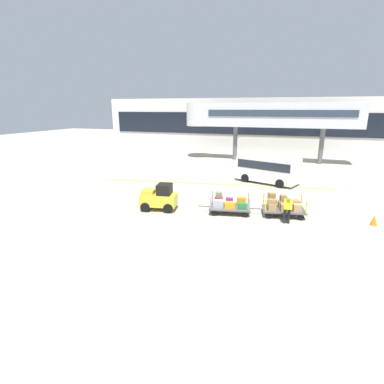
{
  "coord_description": "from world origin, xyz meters",
  "views": [
    {
      "loc": [
        2.94,
        -14.96,
        5.87
      ],
      "look_at": [
        -2.38,
        0.76,
        1.2
      ],
      "focal_mm": 28.05,
      "sensor_mm": 36.0,
      "label": 1
    }
  ],
  "objects_px": {
    "baggage_cart_lead": "(229,204)",
    "baggage_tug": "(159,198)",
    "baggage_cart_middle": "(283,206)",
    "shuttle_van": "(268,168)",
    "baggage_handler": "(288,208)",
    "safety_cone_near": "(374,220)"
  },
  "relations": [
    {
      "from": "baggage_tug",
      "to": "shuttle_van",
      "type": "bearing_deg",
      "value": 58.42
    },
    {
      "from": "baggage_cart_lead",
      "to": "safety_cone_near",
      "type": "xyz_separation_m",
      "value": [
        7.52,
        0.56,
        -0.24
      ]
    },
    {
      "from": "baggage_cart_middle",
      "to": "shuttle_van",
      "type": "bearing_deg",
      "value": 101.46
    },
    {
      "from": "shuttle_van",
      "to": "safety_cone_near",
      "type": "bearing_deg",
      "value": -51.22
    },
    {
      "from": "safety_cone_near",
      "to": "baggage_handler",
      "type": "bearing_deg",
      "value": -163.99
    },
    {
      "from": "baggage_tug",
      "to": "baggage_cart_lead",
      "type": "height_order",
      "value": "baggage_tug"
    },
    {
      "from": "baggage_cart_lead",
      "to": "shuttle_van",
      "type": "height_order",
      "value": "shuttle_van"
    },
    {
      "from": "baggage_cart_middle",
      "to": "baggage_handler",
      "type": "distance_m",
      "value": 1.29
    },
    {
      "from": "baggage_cart_lead",
      "to": "baggage_handler",
      "type": "height_order",
      "value": "baggage_handler"
    },
    {
      "from": "baggage_tug",
      "to": "baggage_cart_middle",
      "type": "distance_m",
      "value": 7.13
    },
    {
      "from": "shuttle_van",
      "to": "safety_cone_near",
      "type": "height_order",
      "value": "shuttle_van"
    },
    {
      "from": "baggage_cart_middle",
      "to": "baggage_handler",
      "type": "bearing_deg",
      "value": -77.9
    },
    {
      "from": "shuttle_van",
      "to": "baggage_handler",
      "type": "bearing_deg",
      "value": -78.45
    },
    {
      "from": "baggage_handler",
      "to": "shuttle_van",
      "type": "bearing_deg",
      "value": 101.55
    },
    {
      "from": "baggage_cart_middle",
      "to": "baggage_tug",
      "type": "bearing_deg",
      "value": -169.48
    },
    {
      "from": "baggage_handler",
      "to": "safety_cone_near",
      "type": "relative_size",
      "value": 2.84
    },
    {
      "from": "baggage_cart_lead",
      "to": "baggage_tug",
      "type": "bearing_deg",
      "value": -169.54
    },
    {
      "from": "baggage_cart_middle",
      "to": "baggage_handler",
      "type": "height_order",
      "value": "baggage_handler"
    },
    {
      "from": "baggage_cart_middle",
      "to": "shuttle_van",
      "type": "relative_size",
      "value": 0.6
    },
    {
      "from": "baggage_cart_lead",
      "to": "shuttle_van",
      "type": "xyz_separation_m",
      "value": [
        1.43,
        8.15,
        0.72
      ]
    },
    {
      "from": "baggage_cart_lead",
      "to": "baggage_cart_middle",
      "type": "height_order",
      "value": "baggage_cart_middle"
    },
    {
      "from": "shuttle_van",
      "to": "baggage_cart_lead",
      "type": "bearing_deg",
      "value": -99.95
    }
  ]
}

